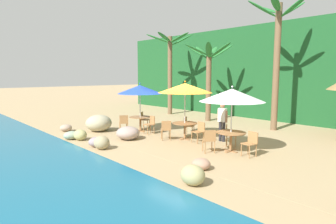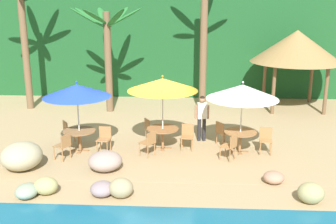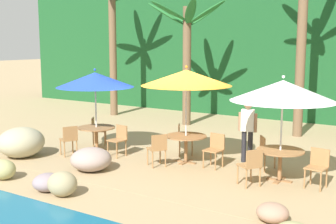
# 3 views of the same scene
# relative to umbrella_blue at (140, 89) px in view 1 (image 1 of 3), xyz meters

# --- Properties ---
(ground_plane) EXTENTS (120.00, 120.00, 0.00)m
(ground_plane) POSITION_rel_umbrella_blue_xyz_m (2.64, 0.26, -2.12)
(ground_plane) COLOR tan
(terrace_deck) EXTENTS (18.00, 5.20, 0.01)m
(terrace_deck) POSITION_rel_umbrella_blue_xyz_m (2.64, 0.26, -2.12)
(terrace_deck) COLOR tan
(terrace_deck) RESTS_ON ground
(foliage_backdrop) EXTENTS (28.00, 2.40, 6.00)m
(foliage_backdrop) POSITION_rel_umbrella_blue_xyz_m (2.64, 9.26, 0.88)
(foliage_backdrop) COLOR #194C23
(foliage_backdrop) RESTS_ON ground
(rock_seawall) EXTENTS (14.25, 2.82, 0.85)m
(rock_seawall) POSITION_rel_umbrella_blue_xyz_m (3.79, -2.06, -1.79)
(rock_seawall) COLOR #A27A62
(rock_seawall) RESTS_ON ground
(umbrella_blue) EXTENTS (2.24, 2.24, 2.45)m
(umbrella_blue) POSITION_rel_umbrella_blue_xyz_m (0.00, 0.00, 0.00)
(umbrella_blue) COLOR silver
(umbrella_blue) RESTS_ON ground
(dining_table_blue) EXTENTS (1.10, 1.10, 0.74)m
(dining_table_blue) POSITION_rel_umbrella_blue_xyz_m (0.00, 0.00, -1.51)
(dining_table_blue) COLOR olive
(dining_table_blue) RESTS_ON ground
(chair_blue_seaward) EXTENTS (0.47, 0.48, 0.87)m
(chair_blue_seaward) POSITION_rel_umbrella_blue_xyz_m (0.85, -0.02, -1.61)
(chair_blue_seaward) COLOR #9E7042
(chair_blue_seaward) RESTS_ON ground
(chair_blue_inland) EXTENTS (0.59, 0.59, 0.87)m
(chair_blue_inland) POSITION_rel_umbrella_blue_xyz_m (-0.57, 0.64, -1.61)
(chair_blue_inland) COLOR #9E7042
(chair_blue_inland) RESTS_ON ground
(chair_blue_left) EXTENTS (0.57, 0.57, 0.87)m
(chair_blue_left) POSITION_rel_umbrella_blue_xyz_m (-0.31, -0.80, -1.61)
(chair_blue_left) COLOR #9E7042
(chair_blue_left) RESTS_ON ground
(umbrella_orange) EXTENTS (2.38, 2.38, 2.60)m
(umbrella_orange) POSITION_rel_umbrella_blue_xyz_m (2.82, 0.38, 0.15)
(umbrella_orange) COLOR silver
(umbrella_orange) RESTS_ON ground
(dining_table_orange) EXTENTS (1.10, 1.10, 0.74)m
(dining_table_orange) POSITION_rel_umbrella_blue_xyz_m (2.82, 0.38, -1.51)
(dining_table_orange) COLOR olive
(dining_table_orange) RESTS_ON ground
(chair_orange_seaward) EXTENTS (0.45, 0.46, 0.87)m
(chair_orange_seaward) POSITION_rel_umbrella_blue_xyz_m (3.67, 0.40, -1.61)
(chair_orange_seaward) COLOR #9E7042
(chair_orange_seaward) RESTS_ON ground
(chair_orange_inland) EXTENTS (0.58, 0.58, 0.87)m
(chair_orange_inland) POSITION_rel_umbrella_blue_xyz_m (2.31, 1.07, -1.61)
(chair_orange_inland) COLOR #9E7042
(chair_orange_inland) RESTS_ON ground
(chair_orange_left) EXTENTS (0.59, 0.59, 0.87)m
(chair_orange_left) POSITION_rel_umbrella_blue_xyz_m (2.42, -0.38, -1.61)
(chair_orange_left) COLOR #9E7042
(chair_orange_left) RESTS_ON ground
(umbrella_white) EXTENTS (2.39, 2.39, 2.46)m
(umbrella_white) POSITION_rel_umbrella_blue_xyz_m (5.45, 0.17, -0.01)
(umbrella_white) COLOR silver
(umbrella_white) RESTS_ON ground
(dining_table_white) EXTENTS (1.10, 1.10, 0.74)m
(dining_table_white) POSITION_rel_umbrella_blue_xyz_m (5.45, 0.17, -1.51)
(dining_table_white) COLOR olive
(dining_table_white) RESTS_ON ground
(chair_white_seaward) EXTENTS (0.47, 0.47, 0.87)m
(chair_white_seaward) POSITION_rel_umbrella_blue_xyz_m (6.31, 0.17, -1.61)
(chair_white_seaward) COLOR #9E7042
(chair_white_seaward) RESTS_ON ground
(chair_white_inland) EXTENTS (0.59, 0.59, 0.87)m
(chair_white_inland) POSITION_rel_umbrella_blue_xyz_m (4.90, 0.82, -1.61)
(chair_white_inland) COLOR #9E7042
(chair_white_inland) RESTS_ON ground
(chair_white_left) EXTENTS (0.59, 0.59, 0.87)m
(chair_white_left) POSITION_rel_umbrella_blue_xyz_m (5.06, -0.58, -1.61)
(chair_white_left) COLOR #9E7042
(chair_white_left) RESTS_ON ground
(palm_tree_nearest) EXTENTS (3.41, 3.31, 5.75)m
(palm_tree_nearest) POSITION_rel_umbrella_blue_xyz_m (-3.86, 5.48, 1.79)
(palm_tree_nearest) COLOR brown
(palm_tree_nearest) RESTS_ON ground
(palm_tree_second) EXTENTS (3.17, 3.10, 4.73)m
(palm_tree_second) POSITION_rel_umbrella_blue_xyz_m (0.01, 5.18, 1.19)
(palm_tree_second) COLOR brown
(palm_tree_second) RESTS_ON ground
(palm_tree_third) EXTENTS (3.07, 3.08, 6.58)m
(palm_tree_third) POSITION_rel_umbrella_blue_xyz_m (4.33, 5.37, 2.10)
(palm_tree_third) COLOR brown
(palm_tree_third) RESTS_ON ground
(waiter_in_white) EXTENTS (0.52, 0.28, 1.70)m
(waiter_in_white) POSITION_rel_umbrella_blue_xyz_m (4.18, 1.27, -1.14)
(waiter_in_white) COLOR #232328
(waiter_in_white) RESTS_ON ground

